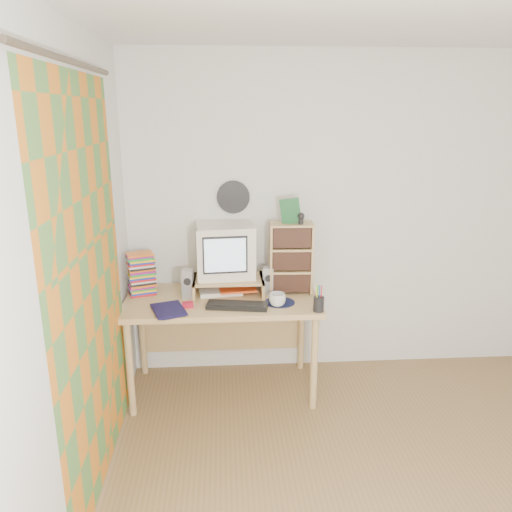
{
  "coord_description": "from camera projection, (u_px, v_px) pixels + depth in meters",
  "views": [
    {
      "loc": [
        -1.01,
        -2.03,
        2.06
      ],
      "look_at": [
        -0.78,
        1.33,
        1.08
      ],
      "focal_mm": 35.0,
      "sensor_mm": 36.0,
      "label": 1
    }
  ],
  "objects": [
    {
      "name": "keyboard",
      "position": [
        237.0,
        306.0,
        3.45
      ],
      "size": [
        0.44,
        0.21,
        0.03
      ],
      "primitive_type": "cube",
      "rotation": [
        0.0,
        0.0,
        -0.17
      ],
      "color": "black",
      "rests_on": "desk"
    },
    {
      "name": "cd_rack",
      "position": [
        291.0,
        258.0,
        3.68
      ],
      "size": [
        0.32,
        0.18,
        0.53
      ],
      "primitive_type": "cube",
      "rotation": [
        0.0,
        0.0,
        -0.04
      ],
      "color": "tan",
      "rests_on": "desk"
    },
    {
      "name": "speaker_left",
      "position": [
        188.0,
        284.0,
        3.61
      ],
      "size": [
        0.09,
        0.09,
        0.21
      ],
      "primitive_type": "cube",
      "rotation": [
        0.0,
        0.0,
        -0.11
      ],
      "color": "#ACACB1",
      "rests_on": "desk"
    },
    {
      "name": "curtain",
      "position": [
        91.0,
        291.0,
        2.61
      ],
      "size": [
        0.0,
        2.2,
        2.2
      ],
      "primitive_type": "plane",
      "rotation": [
        1.57,
        0.0,
        1.57
      ],
      "color": "#C86F1C",
      "rests_on": "left_wall"
    },
    {
      "name": "mousepad",
      "position": [
        280.0,
        302.0,
        3.54
      ],
      "size": [
        0.27,
        0.27,
        0.0
      ],
      "primitive_type": "cylinder",
      "rotation": [
        0.0,
        0.0,
        0.33
      ],
      "color": "#101937",
      "rests_on": "desk"
    },
    {
      "name": "game_box",
      "position": [
        290.0,
        211.0,
        3.58
      ],
      "size": [
        0.14,
        0.05,
        0.18
      ],
      "primitive_type": "cube",
      "rotation": [
        0.0,
        0.0,
        -0.18
      ],
      "color": "#175226",
      "rests_on": "cd_rack"
    },
    {
      "name": "pen_cup",
      "position": [
        319.0,
        301.0,
        3.37
      ],
      "size": [
        0.08,
        0.08,
        0.14
      ],
      "primitive_type": null,
      "rotation": [
        0.0,
        0.0,
        0.14
      ],
      "color": "black",
      "rests_on": "desk"
    },
    {
      "name": "left_wall",
      "position": [
        51.0,
        309.0,
        2.12
      ],
      "size": [
        0.0,
        3.5,
        3.5
      ],
      "primitive_type": "plane",
      "rotation": [
        1.57,
        0.0,
        1.57
      ],
      "color": "silver",
      "rests_on": "floor"
    },
    {
      "name": "diary",
      "position": [
        154.0,
        310.0,
        3.34
      ],
      "size": [
        0.29,
        0.25,
        0.05
      ],
      "primitive_type": "imported",
      "rotation": [
        0.0,
        0.0,
        0.32
      ],
      "color": "#130F39",
      "rests_on": "desk"
    },
    {
      "name": "dvd_stack",
      "position": [
        142.0,
        277.0,
        3.67
      ],
      "size": [
        0.22,
        0.18,
        0.26
      ],
      "primitive_type": null,
      "rotation": [
        0.0,
        0.0,
        0.33
      ],
      "color": "brown",
      "rests_on": "desk"
    },
    {
      "name": "wall_disc",
      "position": [
        233.0,
        197.0,
        3.78
      ],
      "size": [
        0.25,
        0.02,
        0.25
      ],
      "primitive_type": "cylinder",
      "rotation": [
        1.57,
        0.0,
        0.0
      ],
      "color": "black",
      "rests_on": "back_wall"
    },
    {
      "name": "desk",
      "position": [
        222.0,
        312.0,
        3.73
      ],
      "size": [
        1.4,
        0.7,
        0.75
      ],
      "color": "tan",
      "rests_on": "floor"
    },
    {
      "name": "speaker_right",
      "position": [
        268.0,
        280.0,
        3.69
      ],
      "size": [
        0.09,
        0.09,
        0.21
      ],
      "primitive_type": "cube",
      "rotation": [
        0.0,
        0.0,
        -0.12
      ],
      "color": "#ACACB1",
      "rests_on": "desk"
    },
    {
      "name": "mug",
      "position": [
        277.0,
        300.0,
        3.47
      ],
      "size": [
        0.15,
        0.15,
        0.09
      ],
      "primitive_type": "imported",
      "rotation": [
        0.0,
        0.0,
        0.3
      ],
      "color": "silver",
      "rests_on": "desk"
    },
    {
      "name": "monitor_riser",
      "position": [
        228.0,
        281.0,
        3.7
      ],
      "size": [
        0.52,
        0.3,
        0.12
      ],
      "color": "tan",
      "rests_on": "desk"
    },
    {
      "name": "red_box",
      "position": [
        188.0,
        305.0,
        3.45
      ],
      "size": [
        0.08,
        0.06,
        0.04
      ],
      "primitive_type": "cube",
      "rotation": [
        0.0,
        0.0,
        0.12
      ],
      "color": "#AE122B",
      "rests_on": "desk"
    },
    {
      "name": "papers",
      "position": [
        227.0,
        289.0,
        3.75
      ],
      "size": [
        0.34,
        0.26,
        0.04
      ],
      "primitive_type": null,
      "rotation": [
        0.0,
        0.0,
        0.13
      ],
      "color": "white",
      "rests_on": "desk"
    },
    {
      "name": "back_wall",
      "position": [
        352.0,
        218.0,
        3.91
      ],
      "size": [
        3.5,
        0.0,
        3.5
      ],
      "primitive_type": "plane",
      "rotation": [
        1.57,
        0.0,
        0.0
      ],
      "color": "silver",
      "rests_on": "floor"
    },
    {
      "name": "crt_monitor",
      "position": [
        225.0,
        251.0,
        3.69
      ],
      "size": [
        0.44,
        0.44,
        0.39
      ],
      "primitive_type": "cube",
      "rotation": [
        0.0,
        0.0,
        0.08
      ],
      "color": "silver",
      "rests_on": "monitor_riser"
    },
    {
      "name": "webcam",
      "position": [
        301.0,
        218.0,
        3.57
      ],
      "size": [
        0.06,
        0.06,
        0.09
      ],
      "primitive_type": null,
      "rotation": [
        0.0,
        0.0,
        0.11
      ],
      "color": "black",
      "rests_on": "cd_rack"
    }
  ]
}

